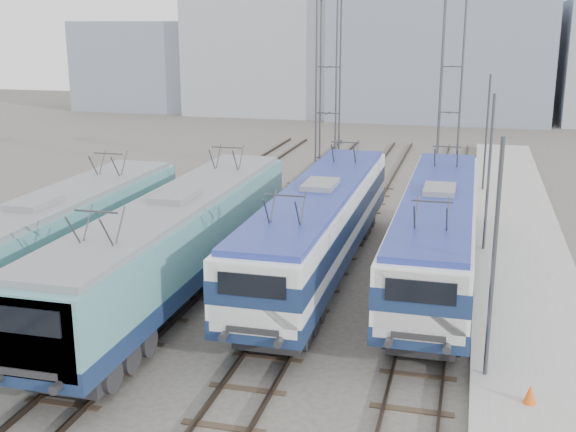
# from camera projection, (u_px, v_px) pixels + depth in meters

# --- Properties ---
(ground) EXTENTS (160.00, 160.00, 0.00)m
(ground) POSITION_uv_depth(u_px,v_px,m) (172.00, 380.00, 20.48)
(ground) COLOR #514C47
(platform) EXTENTS (4.00, 70.00, 0.30)m
(platform) POSITION_uv_depth(u_px,v_px,m) (530.00, 306.00, 25.46)
(platform) COLOR #9E9E99
(platform) RESTS_ON ground
(locomotive_far_left) EXTENTS (2.85, 18.01, 3.39)m
(locomotive_far_left) POSITION_uv_depth(u_px,v_px,m) (35.00, 247.00, 25.19)
(locomotive_far_left) COLOR navy
(locomotive_far_left) RESTS_ON ground
(locomotive_center_left) EXTENTS (2.93, 18.51, 3.48)m
(locomotive_center_left) POSITION_uv_depth(u_px,v_px,m) (175.00, 240.00, 25.78)
(locomotive_center_left) COLOR navy
(locomotive_center_left) RESTS_ON ground
(locomotive_center_right) EXTENTS (2.84, 17.98, 3.38)m
(locomotive_center_right) POSITION_uv_depth(u_px,v_px,m) (319.00, 222.00, 28.09)
(locomotive_center_right) COLOR navy
(locomotive_center_right) RESTS_ON ground
(locomotive_far_right) EXTENTS (2.78, 17.60, 3.31)m
(locomotive_far_right) POSITION_uv_depth(u_px,v_px,m) (437.00, 227.00, 27.61)
(locomotive_far_right) COLOR navy
(locomotive_far_right) RESTS_ON ground
(catenary_tower_west) EXTENTS (4.50, 1.20, 12.00)m
(catenary_tower_west) POSITION_uv_depth(u_px,v_px,m) (328.00, 83.00, 39.34)
(catenary_tower_west) COLOR #3F4247
(catenary_tower_west) RESTS_ON ground
(catenary_tower_east) EXTENTS (4.50, 1.20, 12.00)m
(catenary_tower_east) POSITION_uv_depth(u_px,v_px,m) (451.00, 82.00, 39.64)
(catenary_tower_east) COLOR #3F4247
(catenary_tower_east) RESTS_ON ground
(mast_front) EXTENTS (0.12, 0.12, 7.00)m
(mast_front) POSITION_uv_depth(u_px,v_px,m) (493.00, 266.00, 19.37)
(mast_front) COLOR #3F4247
(mast_front) RESTS_ON ground
(mast_mid) EXTENTS (0.12, 0.12, 7.00)m
(mast_mid) POSITION_uv_depth(u_px,v_px,m) (489.00, 177.00, 30.59)
(mast_mid) COLOR #3F4247
(mast_mid) RESTS_ON ground
(mast_rear) EXTENTS (0.12, 0.12, 7.00)m
(mast_rear) POSITION_uv_depth(u_px,v_px,m) (486.00, 135.00, 41.82)
(mast_rear) COLOR #3F4247
(mast_rear) RESTS_ON ground
(safety_cone) EXTENTS (0.34, 0.34, 0.52)m
(safety_cone) POSITION_uv_depth(u_px,v_px,m) (530.00, 394.00, 18.58)
(safety_cone) COLOR #F45B16
(safety_cone) RESTS_ON platform
(building_west) EXTENTS (18.00, 12.00, 14.00)m
(building_west) POSITION_uv_depth(u_px,v_px,m) (276.00, 49.00, 80.03)
(building_west) COLOR #9CA2AD
(building_west) RESTS_ON ground
(building_center) EXTENTS (22.00, 14.00, 18.00)m
(building_center) POSITION_uv_depth(u_px,v_px,m) (442.00, 31.00, 75.17)
(building_center) COLOR gray
(building_center) RESTS_ON ground
(building_far_west) EXTENTS (14.00, 10.00, 10.00)m
(building_far_west) POSITION_uv_depth(u_px,v_px,m) (144.00, 65.00, 84.42)
(building_far_west) COLOR gray
(building_far_west) RESTS_ON ground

